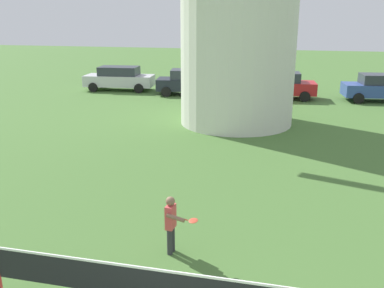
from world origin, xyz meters
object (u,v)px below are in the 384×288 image
(parked_car_silver, at_px, (119,78))
(parked_car_blue, at_px, (381,87))
(parked_car_red, at_px, (279,85))
(parked_car_black, at_px, (190,82))
(player_far, at_px, (172,222))
(tennis_net, at_px, (163,286))

(parked_car_silver, height_order, parked_car_blue, same)
(parked_car_red, bearing_deg, parked_car_black, 179.97)
(player_far, relative_size, parked_car_blue, 0.29)
(player_far, bearing_deg, tennis_net, -77.86)
(player_far, xyz_separation_m, parked_car_blue, (7.18, 18.59, 0.09))
(parked_car_silver, xyz_separation_m, parked_car_blue, (16.11, -0.05, -0.00))
(tennis_net, relative_size, parked_car_black, 1.42)
(tennis_net, distance_m, parked_car_silver, 22.75)
(parked_car_blue, bearing_deg, parked_car_red, -175.73)
(tennis_net, bearing_deg, player_far, 102.14)
(player_far, xyz_separation_m, parked_car_black, (-4.05, 18.16, 0.09))
(parked_car_red, xyz_separation_m, parked_car_blue, (5.78, 0.43, -0.00))
(player_far, height_order, parked_car_black, parked_car_black)
(player_far, distance_m, parked_car_red, 18.22)
(player_far, distance_m, parked_car_blue, 19.93)
(parked_car_red, height_order, parked_car_blue, same)
(parked_car_silver, xyz_separation_m, parked_car_red, (10.34, -0.48, -0.00))
(tennis_net, bearing_deg, parked_car_silver, 114.35)
(tennis_net, height_order, player_far, player_far)
(player_far, bearing_deg, parked_car_silver, 115.60)
(parked_car_blue, bearing_deg, tennis_net, -108.05)
(tennis_net, height_order, parked_car_red, parked_car_red)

